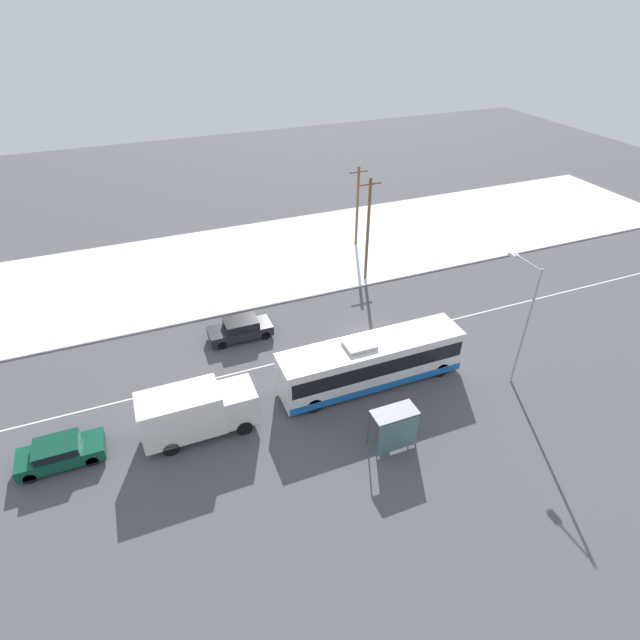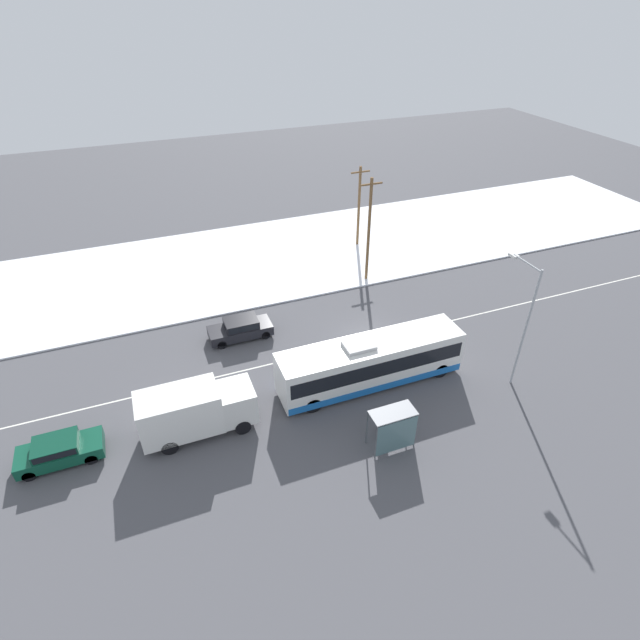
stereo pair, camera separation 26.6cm
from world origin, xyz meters
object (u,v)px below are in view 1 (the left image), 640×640
streetlamp (524,311)px  box_truck (196,411)px  utility_pole_roadside (368,229)px  city_bus (371,362)px  utility_pole_snowlot (357,205)px  bus_shelter (396,425)px  sedan_car (241,328)px  parked_car_near_truck (60,452)px  pedestrian_at_stop (383,418)px

streetlamp → box_truck: bearing=172.6°
box_truck → utility_pole_roadside: (16.23, 12.14, 2.92)m
box_truck → streetlamp: (19.09, -2.49, 3.37)m
city_bus → utility_pole_snowlot: 19.85m
streetlamp → city_bus: bearing=161.5°
box_truck → utility_pole_snowlot: size_ratio=0.83×
bus_shelter → streetlamp: 10.39m
city_bus → sedan_car: 9.95m
city_bus → utility_pole_roadside: bearing=65.3°
utility_pole_roadside → utility_pole_snowlot: utility_pole_roadside is taller
parked_car_near_truck → pedestrian_at_stop: (16.57, -4.33, 0.28)m
parked_car_near_truck → city_bus: bearing=-0.9°
sedan_car → pedestrian_at_stop: 12.73m
parked_car_near_truck → pedestrian_at_stop: 17.13m
utility_pole_snowlot → bus_shelter: bearing=-110.4°
box_truck → bus_shelter: size_ratio=2.57×
streetlamp → utility_pole_snowlot: size_ratio=1.07×
sedan_car → pedestrian_at_stop: size_ratio=2.57×
bus_shelter → utility_pole_roadside: (6.65, 17.14, 2.91)m
sedan_car → pedestrian_at_stop: bearing=113.7°
parked_car_near_truck → streetlamp: bearing=-6.7°
pedestrian_at_stop → streetlamp: 10.44m
city_bus → bus_shelter: size_ratio=4.80×
parked_car_near_truck → utility_pole_roadside: (23.28, 11.56, 3.81)m
city_bus → streetlamp: 9.41m
utility_pole_roadside → pedestrian_at_stop: bearing=-112.9°
pedestrian_at_stop → utility_pole_roadside: (6.71, 15.90, 3.52)m
parked_car_near_truck → streetlamp: (26.14, -3.07, 4.26)m
parked_car_near_truck → pedestrian_at_stop: size_ratio=2.48×
city_bus → parked_car_near_truck: 17.86m
bus_shelter → streetlamp: (9.51, 2.51, 3.36)m
city_bus → sedan_car: (-6.37, 7.61, -0.78)m
box_truck → utility_pole_snowlot: 26.14m
city_bus → parked_car_near_truck: bearing=179.1°
sedan_car → utility_pole_snowlot: (13.92, 10.59, 3.14)m
pedestrian_at_stop → sedan_car: bearing=113.7°
box_truck → sedan_car: 9.09m
city_bus → sedan_car: city_bus is taller
bus_shelter → utility_pole_snowlot: utility_pole_snowlot is taller
city_bus → utility_pole_roadside: utility_pole_roadside is taller
city_bus → utility_pole_snowlot: utility_pole_snowlot is taller
box_truck → utility_pole_roadside: 20.48m
city_bus → sedan_car: bearing=129.9°
pedestrian_at_stop → parked_car_near_truck: bearing=165.3°
utility_pole_roadside → city_bus: bearing=-114.7°
bus_shelter → city_bus: bearing=77.2°
pedestrian_at_stop → utility_pole_roadside: utility_pole_roadside is taller
city_bus → utility_pole_roadside: 13.38m
city_bus → streetlamp: bearing=-18.5°
utility_pole_snowlot → city_bus: bearing=-112.5°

